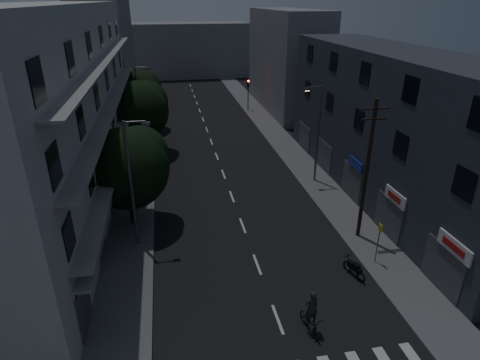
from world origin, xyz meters
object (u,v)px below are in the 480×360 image
object	(u,v)px
motorcycle	(354,269)
cyclist	(311,318)
bus_stop_sign	(379,236)
utility_pole	(367,169)

from	to	relation	value
motorcycle	cyclist	xyz separation A→B (m)	(-3.82, -3.45, 0.32)
bus_stop_sign	cyclist	world-z (taller)	bus_stop_sign
utility_pole	motorcycle	size ratio (longest dim) A/B	5.17
utility_pole	cyclist	size ratio (longest dim) A/B	3.92
motorcycle	cyclist	world-z (taller)	cyclist
bus_stop_sign	utility_pole	bearing A→B (deg)	83.92
utility_pole	cyclist	xyz separation A→B (m)	(-5.84, -7.17, -4.09)
cyclist	motorcycle	bearing A→B (deg)	31.78
bus_stop_sign	motorcycle	bearing A→B (deg)	-154.54
bus_stop_sign	cyclist	xyz separation A→B (m)	(-5.54, -4.26, -1.12)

